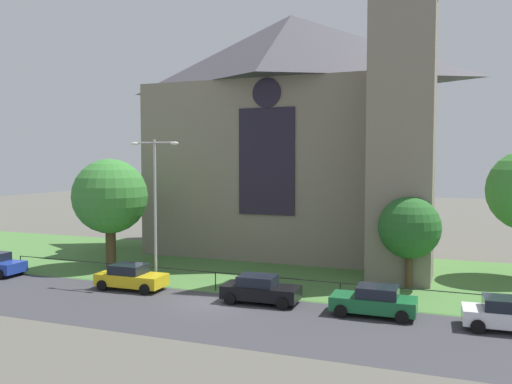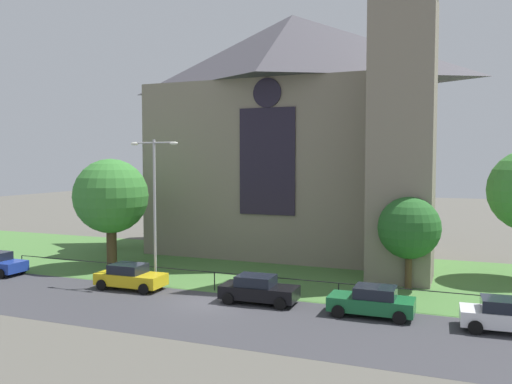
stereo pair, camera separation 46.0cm
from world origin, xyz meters
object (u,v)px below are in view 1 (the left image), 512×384
object	(u,v)px
parked_car_black	(260,289)
parked_car_yellow	(131,277)
streetlamp_near	(155,194)
tree_left_near	(110,197)
church_building	(297,131)
parked_car_green	(374,301)
tree_right_near	(409,228)
parked_car_white	(510,315)
tree_left_far	(111,202)

from	to	relation	value
parked_car_black	parked_car_yellow	bearing A→B (deg)	177.65
streetlamp_near	parked_car_yellow	distance (m)	5.22
tree_left_near	church_building	bearing A→B (deg)	44.96
parked_car_green	tree_right_near	bearing A→B (deg)	-100.17
church_building	tree_right_near	xyz separation A→B (m)	(9.97, -9.67, -6.57)
parked_car_white	streetlamp_near	bearing A→B (deg)	172.02
streetlamp_near	parked_car_black	size ratio (longest dim) A/B	2.13
parked_car_black	parked_car_white	bearing A→B (deg)	-3.48
church_building	parked_car_white	bearing A→B (deg)	-47.46
tree_right_near	streetlamp_near	size ratio (longest dim) A/B	0.62
streetlamp_near	parked_car_green	bearing A→B (deg)	-6.97
tree_right_near	parked_car_yellow	world-z (taller)	tree_right_near
parked_car_white	church_building	bearing A→B (deg)	129.87
parked_car_yellow	parked_car_black	bearing A→B (deg)	-1.72
tree_left_far	parked_car_yellow	world-z (taller)	tree_left_far
tree_left_near	parked_car_white	size ratio (longest dim) A/B	1.85
parked_car_white	parked_car_black	bearing A→B (deg)	175.69
parked_car_yellow	parked_car_white	xyz separation A→B (m)	(20.71, -0.43, 0.00)
tree_left_far	parked_car_green	xyz separation A→B (m)	(24.34, -11.78, -3.46)
tree_left_far	tree_right_near	bearing A→B (deg)	-11.70
tree_left_far	tree_left_near	xyz separation A→B (m)	(4.62, -6.45, 0.97)
tree_left_near	parked_car_green	world-z (taller)	tree_left_near
tree_right_near	tree_left_near	size ratio (longest dim) A/B	0.71
tree_left_far	parked_car_black	world-z (taller)	tree_left_far
tree_left_near	streetlamp_near	size ratio (longest dim) A/B	0.87
parked_car_green	parked_car_black	bearing A→B (deg)	-2.21
streetlamp_near	parked_car_white	xyz separation A→B (m)	(19.83, -1.84, -4.95)
tree_right_near	tree_left_far	bearing A→B (deg)	168.30
tree_right_near	tree_left_far	world-z (taller)	tree_left_far
streetlamp_near	parked_car_white	size ratio (longest dim) A/B	2.12
streetlamp_near	parked_car_green	world-z (taller)	streetlamp_near
parked_car_yellow	parked_car_black	world-z (taller)	same
church_building	streetlamp_near	world-z (taller)	church_building
church_building	parked_car_white	xyz separation A→B (m)	(15.01, -16.35, -9.53)
church_building	tree_right_near	distance (m)	15.36
church_building	parked_car_green	bearing A→B (deg)	-61.30
church_building	tree_left_near	xyz separation A→B (m)	(-10.87, -10.85, -5.11)
streetlamp_near	church_building	bearing A→B (deg)	71.61
tree_left_near	parked_car_white	distance (m)	26.82
tree_left_near	parked_car_green	distance (m)	20.91
church_building	parked_car_white	distance (m)	24.16
tree_left_far	parked_car_yellow	distance (m)	15.50
tree_left_near	parked_car_green	bearing A→B (deg)	-15.13
tree_left_far	streetlamp_near	world-z (taller)	streetlamp_near
church_building	parked_car_black	xyz separation A→B (m)	(2.68, -16.00, -9.53)
church_building	tree_right_near	world-z (taller)	church_building
tree_right_near	streetlamp_near	world-z (taller)	streetlamp_near
tree_left_near	streetlamp_near	world-z (taller)	streetlamp_near
streetlamp_near	parked_car_yellow	world-z (taller)	streetlamp_near
tree_left_near	parked_car_white	xyz separation A→B (m)	(25.87, -5.50, -4.42)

